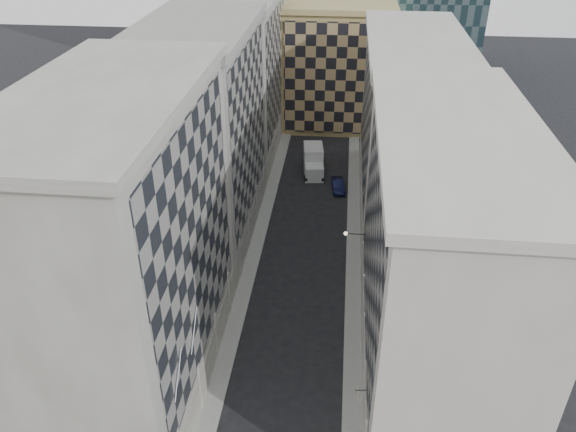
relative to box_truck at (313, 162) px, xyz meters
The scene contains 13 objects.
sidewalk_west 19.49m from the box_truck, 104.84° to the right, with size 1.50×100.00×0.15m, color gray.
sidewalk_east 19.63m from the box_truck, 73.62° to the right, with size 1.50×100.00×0.15m, color gray.
bldg_left_a 40.59m from the box_truck, 105.68° to the right, with size 10.80×22.80×23.70m.
bldg_left_b 21.42m from the box_truck, 123.90° to the right, with size 10.80×22.80×22.70m.
bldg_left_c 15.44m from the box_truck, 149.64° to the left, with size 10.80×22.80×21.70m.
bldg_right_a 36.66m from the box_truck, 71.73° to the right, with size 10.80×26.80×20.70m.
bldg_right_b 15.51m from the box_truck, 31.29° to the right, with size 10.80×28.80×19.70m.
tan_block 20.82m from the box_truck, 83.22° to the left, with size 16.80×14.80×18.80m.
flagpoles_left 43.64m from the box_truck, 97.49° to the right, with size 0.10×6.33×2.33m.
bracket_lamp 25.66m from the box_truck, 79.37° to the right, with size 1.98×0.36×0.36m.
box_truck is the anchor object (origin of this frame).
dark_car 6.07m from the box_truck, 54.74° to the right, with size 1.45×4.15×1.37m, color black.
shop_sign 41.86m from the box_truck, 82.17° to the right, with size 0.77×0.67×0.75m.
Camera 1 is at (3.40, -19.72, 34.28)m, focal length 35.00 mm.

